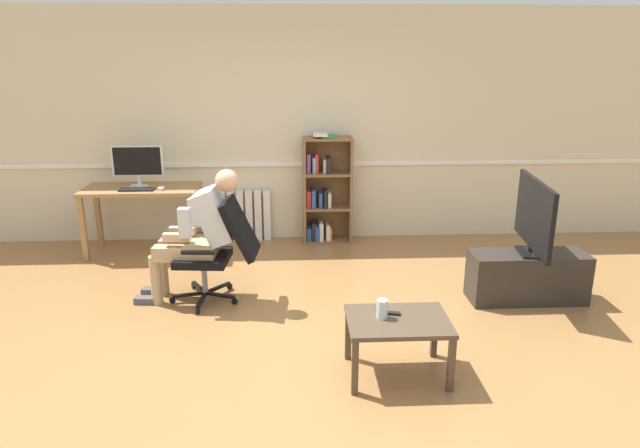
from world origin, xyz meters
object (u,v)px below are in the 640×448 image
(radiator, at_px, (236,215))
(computer_desk, at_px, (142,197))
(drinking_glass, at_px, (382,309))
(imac_monitor, at_px, (137,163))
(computer_mouse, at_px, (161,188))
(tv_screen, at_px, (534,216))
(spare_remote, at_px, (390,313))
(office_chair, at_px, (220,246))
(bookshelf, at_px, (324,193))
(person_seated, at_px, (198,232))
(coffee_table, at_px, (398,327))
(keyboard, at_px, (137,190))
(tv_stand, at_px, (527,277))

(radiator, bearing_deg, computer_desk, -158.50)
(drinking_glass, bearing_deg, imac_monitor, 130.17)
(computer_mouse, bearing_deg, tv_screen, -21.20)
(radiator, xyz_separation_m, spare_remote, (1.35, -3.00, 0.13))
(computer_desk, bearing_deg, office_chair, -53.33)
(bookshelf, relative_size, person_seated, 1.06)
(bookshelf, relative_size, coffee_table, 1.85)
(office_chair, relative_size, coffee_table, 1.37)
(radiator, relative_size, spare_remote, 5.54)
(office_chair, relative_size, spare_remote, 6.43)
(person_seated, bearing_deg, computer_mouse, -149.75)
(imac_monitor, relative_size, coffee_table, 0.80)
(tv_screen, xyz_separation_m, drinking_glass, (-1.53, -1.16, -0.31))
(drinking_glass, bearing_deg, keyboard, 132.25)
(computer_desk, xyz_separation_m, person_seated, (0.82, -1.34, 0.01))
(imac_monitor, height_order, office_chair, imac_monitor)
(computer_mouse, distance_m, tv_screen, 3.82)
(person_seated, height_order, spare_remote, person_seated)
(tv_screen, relative_size, coffee_table, 1.42)
(bookshelf, relative_size, radiator, 1.57)
(keyboard, bearing_deg, person_seated, -55.23)
(tv_stand, bearing_deg, office_chair, 177.14)
(keyboard, bearing_deg, bookshelf, 11.76)
(tv_stand, distance_m, tv_screen, 0.58)
(tv_stand, relative_size, coffee_table, 1.49)
(radiator, bearing_deg, tv_screen, -33.87)
(computer_desk, distance_m, person_seated, 1.58)
(drinking_glass, xyz_separation_m, spare_remote, (0.06, 0.05, -0.06))
(computer_desk, xyz_separation_m, bookshelf, (2.05, 0.29, -0.05))
(bookshelf, distance_m, radiator, 1.10)
(computer_desk, relative_size, tv_stand, 1.20)
(keyboard, xyz_separation_m, office_chair, (1.03, -1.22, -0.24))
(radiator, bearing_deg, office_chair, -89.24)
(radiator, height_order, person_seated, person_seated)
(computer_desk, bearing_deg, radiator, 21.50)
(tv_stand, bearing_deg, tv_screen, -6.93)
(radiator, distance_m, tv_screen, 3.43)
(computer_mouse, relative_size, coffee_table, 0.14)
(bookshelf, bearing_deg, keyboard, -168.24)
(computer_mouse, height_order, spare_remote, computer_mouse)
(keyboard, height_order, office_chair, office_chair)
(computer_mouse, bearing_deg, drinking_glass, -51.37)
(computer_mouse, distance_m, spare_remote, 3.27)
(imac_monitor, distance_m, spare_remote, 3.64)
(tv_screen, relative_size, drinking_glass, 7.52)
(office_chair, bearing_deg, coffee_table, 51.05)
(radiator, xyz_separation_m, office_chair, (0.02, -1.75, 0.22))
(computer_mouse, height_order, office_chair, office_chair)
(spare_remote, bearing_deg, computer_mouse, 54.60)
(radiator, distance_m, tv_stand, 3.39)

